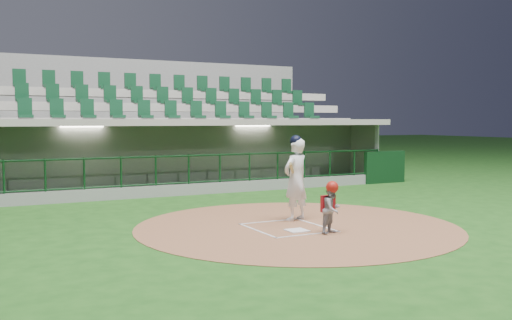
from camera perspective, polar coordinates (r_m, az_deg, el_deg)
The scene contains 8 objects.
ground at distance 12.85m, azimuth 2.50°, elevation -6.61°, with size 120.00×120.00×0.00m, color #194614.
dirt_circle at distance 12.83m, azimuth 4.11°, elevation -6.61°, with size 7.20×7.20×0.01m, color brown.
home_plate at distance 12.26m, azimuth 4.11°, elevation -7.04°, with size 0.43×0.43×0.02m, color white.
batter_box_chalk at distance 12.60m, azimuth 3.17°, elevation -6.76°, with size 1.55×1.80×0.01m.
dugout_structure at distance 19.92m, azimuth -8.26°, elevation -0.11°, with size 16.40×3.70×3.00m.
seating_deck at distance 22.80m, azimuth -11.04°, elevation 1.56°, with size 17.00×6.72×5.15m.
batter at distance 13.41m, azimuth 3.99°, elevation -1.82°, with size 0.94×0.97×2.01m.
catcher at distance 11.99m, azimuth 7.59°, elevation -4.69°, with size 0.60×0.54×1.10m.
Camera 1 is at (-6.19, -11.01, 2.37)m, focal length 40.00 mm.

